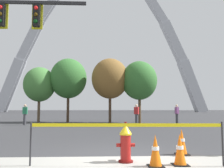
# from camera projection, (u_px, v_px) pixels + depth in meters

# --- Properties ---
(ground_plane) EXTENTS (240.00, 240.00, 0.00)m
(ground_plane) POSITION_uv_depth(u_px,v_px,m) (119.00, 156.00, 6.88)
(ground_plane) COLOR #333335
(fire_hydrant) EXTENTS (0.46, 0.48, 0.99)m
(fire_hydrant) POSITION_uv_depth(u_px,v_px,m) (126.00, 143.00, 6.08)
(fire_hydrant) COLOR #5E0F0D
(fire_hydrant) RESTS_ON ground
(caution_tape_barrier) EXTENTS (4.47, 0.30, 1.02)m
(caution_tape_barrier) POSITION_uv_depth(u_px,v_px,m) (126.00, 136.00, 5.68)
(caution_tape_barrier) COLOR #232326
(caution_tape_barrier) RESTS_ON ground
(traffic_cone_by_hydrant) EXTENTS (0.36, 0.36, 0.73)m
(traffic_cone_by_hydrant) POSITION_uv_depth(u_px,v_px,m) (155.00, 151.00, 5.62)
(traffic_cone_by_hydrant) COLOR black
(traffic_cone_by_hydrant) RESTS_ON ground
(traffic_cone_mid_sidewalk) EXTENTS (0.36, 0.36, 0.73)m
(traffic_cone_mid_sidewalk) POSITION_uv_depth(u_px,v_px,m) (182.00, 142.00, 7.07)
(traffic_cone_mid_sidewalk) COLOR black
(traffic_cone_mid_sidewalk) RESTS_ON ground
(traffic_cone_curb_edge) EXTENTS (0.36, 0.36, 0.73)m
(traffic_cone_curb_edge) POSITION_uv_depth(u_px,v_px,m) (180.00, 150.00, 5.75)
(traffic_cone_curb_edge) COLOR black
(traffic_cone_curb_edge) RESTS_ON ground
(monument_arch) EXTENTS (62.71, 2.96, 47.38)m
(monument_arch) POSITION_uv_depth(u_px,v_px,m) (103.00, 43.00, 74.81)
(monument_arch) COLOR #B2B5BC
(monument_arch) RESTS_ON ground
(tree_far_left) EXTENTS (2.88, 2.88, 5.04)m
(tree_far_left) POSITION_uv_depth(u_px,v_px,m) (39.00, 85.00, 22.45)
(tree_far_left) COLOR brown
(tree_far_left) RESTS_ON ground
(tree_left_mid) EXTENTS (3.34, 3.34, 5.85)m
(tree_left_mid) POSITION_uv_depth(u_px,v_px,m) (68.00, 79.00, 22.60)
(tree_left_mid) COLOR #473323
(tree_left_mid) RESTS_ON ground
(tree_center_left) EXTENTS (3.26, 3.26, 5.70)m
(tree_center_left) POSITION_uv_depth(u_px,v_px,m) (110.00, 79.00, 21.77)
(tree_center_left) COLOR #473323
(tree_center_left) RESTS_ON ground
(tree_center_right) EXTENTS (3.09, 3.09, 5.40)m
(tree_center_right) POSITION_uv_depth(u_px,v_px,m) (139.00, 81.00, 21.47)
(tree_center_right) COLOR brown
(tree_center_right) RESTS_ON ground
(pedestrian_walking_left) EXTENTS (0.35, 0.22, 1.59)m
(pedestrian_walking_left) POSITION_uv_depth(u_px,v_px,m) (25.00, 114.00, 18.95)
(pedestrian_walking_left) COLOR #38383D
(pedestrian_walking_left) RESTS_ON ground
(pedestrian_standing_center) EXTENTS (0.28, 0.38, 1.59)m
(pedestrian_standing_center) POSITION_uv_depth(u_px,v_px,m) (177.00, 114.00, 20.10)
(pedestrian_standing_center) COLOR #38383D
(pedestrian_standing_center) RESTS_ON ground
(pedestrian_walking_right) EXTENTS (0.39, 0.35, 1.59)m
(pedestrian_walking_right) POSITION_uv_depth(u_px,v_px,m) (137.00, 114.00, 18.67)
(pedestrian_walking_right) COLOR #38383D
(pedestrian_walking_right) RESTS_ON ground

